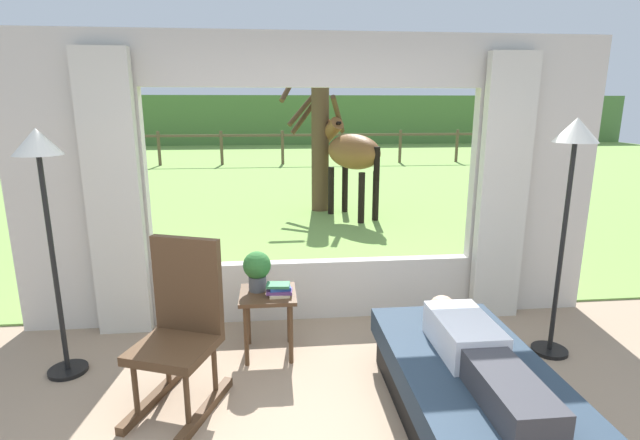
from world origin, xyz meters
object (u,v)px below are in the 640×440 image
object	(u,v)px
side_table	(268,304)
potted_plant	(257,268)
floor_lamp_left	(42,180)
horse	(350,152)
rocking_chair	(182,326)
pasture_tree	(319,140)
recliner_sofa	(469,391)
reclining_person	(476,351)
book_stack	(279,290)
floor_lamp_right	(572,167)

from	to	relation	value
side_table	potted_plant	distance (m)	0.29
floor_lamp_left	horse	world-z (taller)	floor_lamp_left
rocking_chair	pasture_tree	distance (m)	6.11
recliner_sofa	pasture_tree	distance (m)	6.41
reclining_person	potted_plant	distance (m)	1.74
book_stack	horse	xyz separation A→B (m)	(1.33, 4.76, 0.59)
side_table	floor_lamp_left	bearing A→B (deg)	-174.91
rocking_chair	potted_plant	size ratio (longest dim) A/B	3.50
floor_lamp_right	recliner_sofa	bearing A→B (deg)	-142.34
reclining_person	rocking_chair	size ratio (longest dim) A/B	1.28
floor_lamp_left	potted_plant	bearing A→B (deg)	7.75
side_table	pasture_tree	xyz separation A→B (m)	(0.93, 5.30, 0.90)
reclining_person	floor_lamp_right	bearing A→B (deg)	39.17
recliner_sofa	floor_lamp_right	size ratio (longest dim) A/B	0.91
reclining_person	potted_plant	size ratio (longest dim) A/B	4.47
reclining_person	horse	distance (m)	5.79
floor_lamp_right	horse	bearing A→B (deg)	99.79
reclining_person	side_table	size ratio (longest dim) A/B	2.75
rocking_chair	side_table	xyz separation A→B (m)	(0.56, 0.58, -0.12)
floor_lamp_left	horse	bearing A→B (deg)	58.80
reclining_person	horse	size ratio (longest dim) A/B	0.83
reclining_person	side_table	xyz separation A→B (m)	(-1.25, 1.05, -0.10)
book_stack	pasture_tree	distance (m)	5.48
floor_lamp_right	pasture_tree	world-z (taller)	pasture_tree
side_table	book_stack	distance (m)	0.18
reclining_person	rocking_chair	bearing A→B (deg)	165.13
potted_plant	horse	size ratio (longest dim) A/B	0.18
potted_plant	book_stack	size ratio (longest dim) A/B	1.55
recliner_sofa	floor_lamp_left	bearing A→B (deg)	162.29
potted_plant	book_stack	bearing A→B (deg)	-36.08
floor_lamp_right	book_stack	bearing A→B (deg)	175.97
rocking_chair	pasture_tree	bearing A→B (deg)	96.39
floor_lamp_left	floor_lamp_right	world-z (taller)	floor_lamp_right
pasture_tree	floor_lamp_left	bearing A→B (deg)	-114.17
floor_lamp_left	rocking_chair	bearing A→B (deg)	-25.22
reclining_person	book_stack	xyz separation A→B (m)	(-1.16, 0.99, 0.04)
floor_lamp_right	reclining_person	bearing A→B (deg)	-140.62
recliner_sofa	side_table	distance (m)	1.61
recliner_sofa	pasture_tree	bearing A→B (deg)	92.66
rocking_chair	side_table	distance (m)	0.82
reclining_person	recliner_sofa	bearing A→B (deg)	89.79
side_table	floor_lamp_right	xyz separation A→B (m)	(2.27, -0.22, 1.08)
side_table	rocking_chair	bearing A→B (deg)	-133.99
book_stack	reclining_person	bearing A→B (deg)	-40.51
side_table	floor_lamp_right	size ratio (longest dim) A/B	0.28
recliner_sofa	potted_plant	distance (m)	1.77
potted_plant	pasture_tree	xyz separation A→B (m)	(1.01, 5.24, 0.63)
rocking_chair	floor_lamp_left	distance (m)	1.39
recliner_sofa	book_stack	xyz separation A→B (m)	(-1.16, 0.94, 0.35)
reclining_person	pasture_tree	world-z (taller)	pasture_tree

